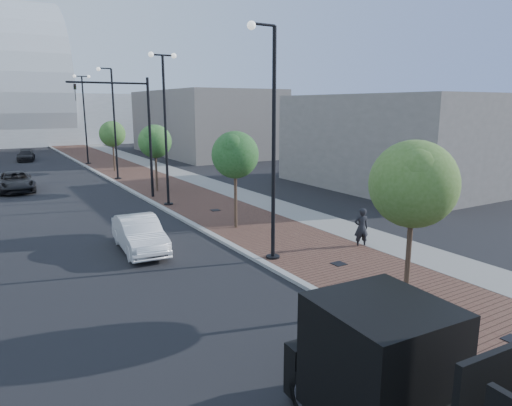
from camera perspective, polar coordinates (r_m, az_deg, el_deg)
ground at (r=12.27m, az=27.62°, el=-20.08°), size 220.00×220.00×0.00m
sidewalk at (r=47.22m, az=-15.17°, el=4.12°), size 7.00×140.00×0.12m
concrete_strip at (r=48.02m, az=-12.07°, el=4.40°), size 2.40×140.00×0.13m
curb at (r=46.40m, az=-19.33°, el=3.73°), size 0.30×140.00×0.14m
white_sedan at (r=20.67m, az=-14.25°, el=-3.75°), size 1.91×4.67×1.50m
dark_car_mid at (r=38.25m, az=-27.67°, el=2.36°), size 2.39×5.16×1.43m
dark_car_far at (r=58.69m, az=-26.63°, el=5.27°), size 2.34×4.34×1.20m
pedestrian at (r=20.93m, az=12.92°, el=-3.04°), size 0.77×0.64×1.82m
streetlight_1 at (r=18.03m, az=1.90°, el=5.97°), size 1.44×0.56×9.21m
streetlight_2 at (r=28.82m, az=-11.16°, el=8.99°), size 1.72×0.56×9.28m
streetlight_3 at (r=40.28m, az=-17.25°, el=8.82°), size 1.44×0.56×9.21m
streetlight_4 at (r=52.00m, az=-20.45°, el=9.75°), size 1.72×0.56×9.28m
traffic_mast at (r=31.37m, az=-14.65°, el=9.36°), size 5.09×0.20×8.00m
tree_0 at (r=14.38m, az=18.98°, el=2.22°), size 2.62×2.61×5.28m
tree_1 at (r=22.97m, az=-2.53°, el=5.97°), size 2.40×2.35×5.01m
tree_2 at (r=33.97m, az=-12.36°, el=7.45°), size 2.43×2.38×4.89m
tree_3 at (r=45.47m, az=-17.33°, el=8.17°), size 2.44×2.40×4.80m
convention_center at (r=90.33m, az=-26.98°, el=10.63°), size 50.00×30.00×50.00m
commercial_block_ne at (r=60.61m, az=-6.53°, el=9.87°), size 12.00×22.00×8.00m
commercial_block_e at (r=37.13m, az=16.44°, el=7.33°), size 10.00×16.00×7.00m
utility_cover_1 at (r=18.54m, az=10.23°, el=-7.42°), size 0.50×0.50×0.02m
utility_cover_2 at (r=27.42m, az=-5.06°, el=-0.88°), size 0.50×0.50×0.02m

